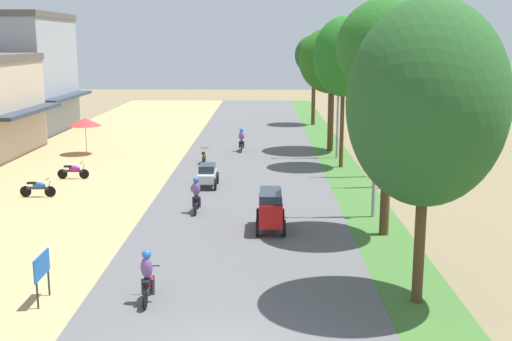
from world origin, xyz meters
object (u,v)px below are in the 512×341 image
Objects in this scene: median_tree_second at (391,49)px; streetlamp_mid at (338,92)px; motorbike_ahead_second at (148,277)px; motorbike_ahead_fourth at (204,156)px; median_tree_fourth at (332,61)px; motorbike_ahead_fifth at (242,140)px; median_tree_third at (344,57)px; median_tree_fifth at (314,56)px; street_signboard at (42,269)px; motorbike_ahead_third at (196,196)px; median_tree_nearest at (427,104)px; parked_motorbike_fourth at (74,170)px; car_sedan_silver at (207,174)px; utility_pole_near at (381,100)px; utility_pole_far at (408,105)px; parked_motorbike_third at (38,187)px; car_van_red at (271,208)px; vendor_umbrella at (85,122)px; streetlamp_near at (376,126)px.

streetlamp_mid is (-0.00, 17.24, -2.98)m from median_tree_second.
motorbike_ahead_second is 1.00× the size of motorbike_ahead_fourth.
motorbike_ahead_fifth is (-6.31, -0.37, -5.55)m from median_tree_fourth.
median_tree_third reaches higher than median_tree_fifth.
median_tree_third is 5.10× the size of motorbike_ahead_fourth.
motorbike_ahead_fourth is 1.00× the size of motorbike_ahead_fifth.
street_signboard is 10.84m from motorbike_ahead_third.
median_tree_second is 14.13m from median_tree_third.
parked_motorbike_fourth is at bearing 131.86° from median_tree_nearest.
car_sedan_silver is (-7.91, 8.50, -6.73)m from median_tree_second.
utility_pole_near is (13.19, 18.26, 3.39)m from street_signboard.
street_signboard is 0.17× the size of utility_pole_far.
median_tree_second reaches higher than median_tree_nearest.
parked_motorbike_third is 22.06m from median_tree_fourth.
motorbike_ahead_third is 1.00× the size of motorbike_ahead_fourth.
street_signboard is at bearing -70.16° from parked_motorbike_third.
median_tree_nearest is at bearing -59.15° from car_van_red.
median_tree_third is at bearing 61.67° from street_signboard.
motorbike_ahead_third is (-7.69, 10.06, -5.16)m from median_tree_nearest.
motorbike_ahead_second is (-3.73, -7.43, -0.17)m from car_van_red.
motorbike_ahead_second is (-8.07, -0.17, -5.16)m from median_tree_nearest.
motorbike_ahead_fourth is (2.76, 22.13, -0.53)m from street_signboard.
street_signboard is 0.83× the size of motorbike_ahead_second.
median_tree_fifth is at bearing 66.64° from motorbike_ahead_fourth.
motorbike_ahead_second is (-0.41, -15.48, 0.11)m from car_sedan_silver.
median_tree_fourth is at bearing 30.07° from motorbike_ahead_fourth.
streetlamp_mid is 4.26× the size of motorbike_ahead_third.
vendor_umbrella is 23.71m from median_tree_fifth.
median_tree_fourth reaches higher than parked_motorbike_third.
median_tree_second is at bearing -71.82° from motorbike_ahead_fifth.
streetlamp_near is at bearing -114.03° from utility_pole_far.
motorbike_ahead_third is 16.53m from motorbike_ahead_fifth.
streetlamp_near is at bearing -55.06° from motorbike_ahead_fourth.
parked_motorbike_fourth is 0.21× the size of median_tree_fourth.
median_tree_nearest is 1.03× the size of median_tree_fourth.
motorbike_ahead_fourth is at bearing 119.94° from median_tree_second.
motorbike_ahead_fourth is at bearing 33.97° from parked_motorbike_fourth.
motorbike_ahead_fifth is (-1.88, 19.25, -0.17)m from car_van_red.
median_tree_third reaches higher than parked_motorbike_fourth.
streetlamp_near is (11.47, 9.66, 3.04)m from street_signboard.
motorbike_ahead_second is at bearing -106.78° from median_tree_fourth.
utility_pole_near is 10.70m from car_sedan_silver.
median_tree_fourth is 1.05× the size of median_tree_fifth.
median_tree_second is 7.93m from car_van_red.
motorbike_ahead_second is (-8.32, -9.63, -3.30)m from streetlamp_near.
median_tree_third is 4.06× the size of car_sedan_silver.
median_tree_second is at bearing 31.40° from street_signboard.
median_tree_second is (15.69, -10.42, 6.91)m from parked_motorbike_fourth.
car_van_red is 1.34× the size of motorbike_ahead_second.
median_tree_fourth is (15.53, 9.65, 5.85)m from parked_motorbike_fourth.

